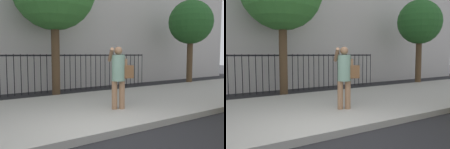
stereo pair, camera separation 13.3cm
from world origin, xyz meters
The scene contains 5 objects.
ground_plane centered at (0.00, 0.00, 0.00)m, with size 60.00×60.00×0.00m, color black.
sidewalk centered at (0.00, 2.20, 0.07)m, with size 28.00×4.40×0.15m, color #9E9B93.
iron_fence centered at (0.00, 5.90, 1.02)m, with size 12.03×0.04×1.60m.
pedestrian_on_phone centered at (1.36, 1.40, 1.10)m, with size 0.72×0.55×1.65m.
street_tree_mid centered at (7.98, 4.43, 3.21)m, with size 2.24×2.24×4.37m.
Camera 2 is at (-2.09, -3.73, 1.60)m, focal length 37.92 mm.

